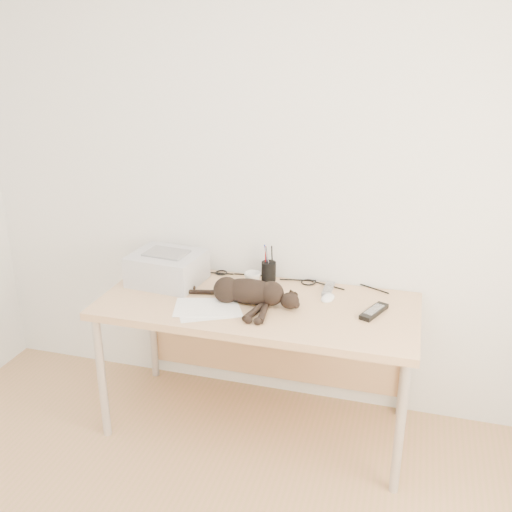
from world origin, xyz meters
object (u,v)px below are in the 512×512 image
(printer, at_px, (167,268))
(mouse, at_px, (328,296))
(cat, at_px, (247,293))
(desk, at_px, (262,319))
(pen_cup, at_px, (269,271))
(mug, at_px, (252,280))

(printer, xyz_separation_m, mouse, (0.88, 0.02, -0.07))
(printer, relative_size, cat, 0.66)
(cat, xyz_separation_m, mouse, (0.38, 0.16, -0.04))
(desk, bearing_deg, mouse, 9.07)
(cat, height_order, pen_cup, pen_cup)
(cat, relative_size, mouse, 5.50)
(pen_cup, xyz_separation_m, mouse, (0.35, -0.15, -0.04))
(desk, xyz_separation_m, pen_cup, (-0.02, 0.20, 0.19))
(cat, bearing_deg, pen_cup, 86.09)
(pen_cup, bearing_deg, desk, -85.15)
(desk, bearing_deg, cat, -113.29)
(desk, relative_size, mouse, 14.66)
(desk, distance_m, cat, 0.23)
(mug, xyz_separation_m, pen_cup, (0.06, 0.11, 0.02))
(desk, height_order, printer, printer)
(mug, height_order, mouse, mug)
(desk, bearing_deg, mug, 129.58)
(mug, relative_size, pen_cup, 0.44)
(mouse, bearing_deg, mug, -175.28)
(mug, distance_m, mouse, 0.42)
(desk, bearing_deg, printer, 176.64)
(printer, distance_m, mouse, 0.88)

